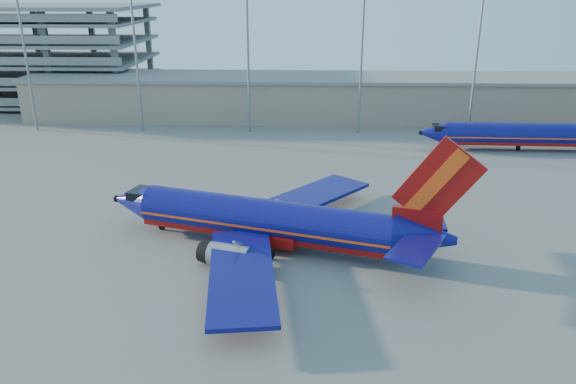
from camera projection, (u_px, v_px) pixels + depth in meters
name	position (u px, v px, depth m)	size (l,w,h in m)	color
ground	(254.00, 236.00, 60.50)	(220.00, 220.00, 0.00)	slate
terminal_building	(329.00, 97.00, 113.05)	(122.00, 16.00, 8.50)	gray
parking_garage	(12.00, 49.00, 127.91)	(62.00, 32.00, 21.40)	slate
light_mast_row	(305.00, 34.00, 97.38)	(101.60, 1.60, 28.65)	gray
aircraft_main	(273.00, 221.00, 57.18)	(37.79, 35.80, 13.16)	navy
aircraft_second	(526.00, 134.00, 91.12)	(35.20, 13.72, 11.92)	navy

